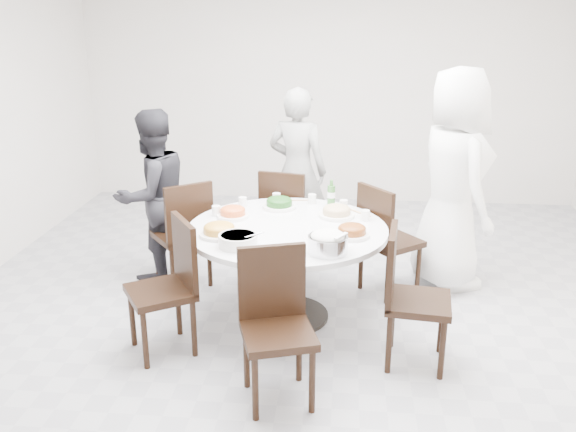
# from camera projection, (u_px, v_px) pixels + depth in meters

# --- Properties ---
(floor) EXTENTS (6.00, 6.00, 0.01)m
(floor) POSITION_uv_depth(u_px,v_px,m) (316.00, 306.00, 4.96)
(floor) COLOR #A4A3A8
(floor) RESTS_ON ground
(wall_back) EXTENTS (6.00, 0.01, 2.80)m
(wall_back) POSITION_uv_depth(u_px,v_px,m) (330.00, 88.00, 7.33)
(wall_back) COLOR silver
(wall_back) RESTS_ON ground
(wall_front) EXTENTS (6.00, 0.01, 2.80)m
(wall_front) POSITION_uv_depth(u_px,v_px,m) (266.00, 350.00, 1.68)
(wall_front) COLOR silver
(wall_front) RESTS_ON ground
(dining_table) EXTENTS (1.50, 1.50, 0.75)m
(dining_table) POSITION_uv_depth(u_px,v_px,m) (287.00, 273.00, 4.67)
(dining_table) COLOR white
(dining_table) RESTS_ON floor
(chair_ne) EXTENTS (0.59, 0.59, 0.95)m
(chair_ne) POSITION_uv_depth(u_px,v_px,m) (391.00, 239.00, 5.08)
(chair_ne) COLOR black
(chair_ne) RESTS_ON floor
(chair_n) EXTENTS (0.50, 0.50, 0.95)m
(chair_n) POSITION_uv_depth(u_px,v_px,m) (288.00, 218.00, 5.60)
(chair_n) COLOR black
(chair_n) RESTS_ON floor
(chair_nw) EXTENTS (0.59, 0.59, 0.95)m
(chair_nw) POSITION_uv_depth(u_px,v_px,m) (182.00, 233.00, 5.22)
(chair_nw) COLOR black
(chair_nw) RESTS_ON floor
(chair_sw) EXTENTS (0.58, 0.58, 0.95)m
(chair_sw) POSITION_uv_depth(u_px,v_px,m) (160.00, 289.00, 4.17)
(chair_sw) COLOR black
(chair_sw) RESTS_ON floor
(chair_s) EXTENTS (0.53, 0.53, 0.95)m
(chair_s) POSITION_uv_depth(u_px,v_px,m) (278.00, 331.00, 3.63)
(chair_s) COLOR black
(chair_s) RESTS_ON floor
(chair_se) EXTENTS (0.47, 0.47, 0.95)m
(chair_se) POSITION_uv_depth(u_px,v_px,m) (419.00, 299.00, 4.03)
(chair_se) COLOR black
(chair_se) RESTS_ON floor
(diner_right) EXTENTS (0.86, 1.06, 1.87)m
(diner_right) POSITION_uv_depth(u_px,v_px,m) (453.00, 180.00, 5.10)
(diner_right) COLOR white
(diner_right) RESTS_ON floor
(diner_middle) EXTENTS (0.67, 0.54, 1.61)m
(diner_middle) POSITION_uv_depth(u_px,v_px,m) (297.00, 171.00, 5.92)
(diner_middle) COLOR black
(diner_middle) RESTS_ON floor
(diner_left) EXTENTS (0.90, 0.93, 1.51)m
(diner_left) POSITION_uv_depth(u_px,v_px,m) (153.00, 196.00, 5.30)
(diner_left) COLOR black
(diner_left) RESTS_ON floor
(dish_greens) EXTENTS (0.27, 0.27, 0.07)m
(dish_greens) POSITION_uv_depth(u_px,v_px,m) (279.00, 204.00, 4.97)
(dish_greens) COLOR white
(dish_greens) RESTS_ON dining_table
(dish_pale) EXTENTS (0.28, 0.28, 0.07)m
(dish_pale) POSITION_uv_depth(u_px,v_px,m) (337.00, 212.00, 4.76)
(dish_pale) COLOR white
(dish_pale) RESTS_ON dining_table
(dish_orange) EXTENTS (0.25, 0.25, 0.07)m
(dish_orange) POSITION_uv_depth(u_px,v_px,m) (233.00, 213.00, 4.75)
(dish_orange) COLOR white
(dish_orange) RESTS_ON dining_table
(dish_redbrown) EXTENTS (0.26, 0.26, 0.06)m
(dish_redbrown) POSITION_uv_depth(u_px,v_px,m) (352.00, 232.00, 4.35)
(dish_redbrown) COLOR white
(dish_redbrown) RESTS_ON dining_table
(dish_tofu) EXTENTS (0.29, 0.29, 0.08)m
(dish_tofu) POSITION_uv_depth(u_px,v_px,m) (219.00, 231.00, 4.37)
(dish_tofu) COLOR white
(dish_tofu) RESTS_ON dining_table
(rice_bowl) EXTENTS (0.27, 0.27, 0.12)m
(rice_bowl) POSITION_uv_depth(u_px,v_px,m) (328.00, 244.00, 4.06)
(rice_bowl) COLOR silver
(rice_bowl) RESTS_ON dining_table
(soup_bowl) EXTENTS (0.27, 0.27, 0.08)m
(soup_bowl) POSITION_uv_depth(u_px,v_px,m) (238.00, 240.00, 4.17)
(soup_bowl) COLOR white
(soup_bowl) RESTS_ON dining_table
(beverage_bottle) EXTENTS (0.06, 0.06, 0.22)m
(beverage_bottle) POSITION_uv_depth(u_px,v_px,m) (331.00, 193.00, 5.01)
(beverage_bottle) COLOR #2F6729
(beverage_bottle) RESTS_ON dining_table
(tea_cups) EXTENTS (0.07, 0.07, 0.08)m
(tea_cups) POSITION_uv_depth(u_px,v_px,m) (296.00, 197.00, 5.15)
(tea_cups) COLOR white
(tea_cups) RESTS_ON dining_table
(chopsticks) EXTENTS (0.24, 0.04, 0.01)m
(chopsticks) POSITION_uv_depth(u_px,v_px,m) (294.00, 201.00, 5.14)
(chopsticks) COLOR tan
(chopsticks) RESTS_ON dining_table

